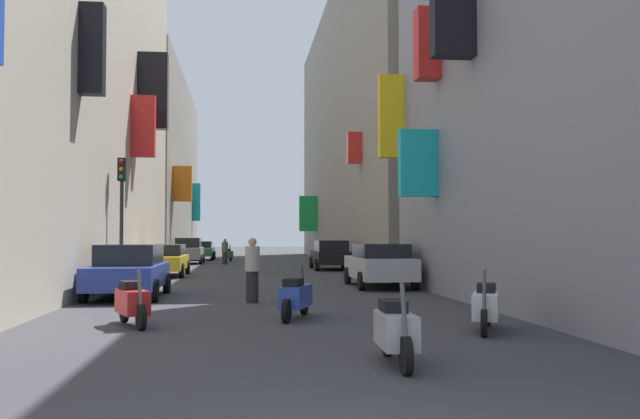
{
  "coord_description": "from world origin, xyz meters",
  "views": [
    {
      "loc": [
        -0.68,
        -4.25,
        1.74
      ],
      "look_at": [
        2.61,
        25.14,
        2.86
      ],
      "focal_mm": 38.36,
      "sensor_mm": 36.0,
      "label": 1
    }
  ],
  "objects": [
    {
      "name": "ground_plane",
      "position": [
        0.0,
        30.0,
        0.0
      ],
      "size": [
        140.0,
        140.0,
        0.0
      ],
      "primitive_type": "plane",
      "color": "#38383D"
    },
    {
      "name": "building_left_mid_a",
      "position": [
        -7.99,
        20.65,
        7.85
      ],
      "size": [
        7.21,
        26.76,
        15.71
      ],
      "color": "#BCB29E",
      "rests_on": "ground"
    },
    {
      "name": "building_left_mid_c",
      "position": [
        -7.99,
        47.45,
        6.6
      ],
      "size": [
        7.16,
        25.09,
        13.21
      ],
      "color": "gray",
      "rests_on": "ground"
    },
    {
      "name": "building_right_mid_b",
      "position": [
        8.0,
        41.1,
        8.98
      ],
      "size": [
        7.39,
        37.79,
        17.97
      ],
      "color": "gray",
      "rests_on": "ground"
    },
    {
      "name": "parked_car_green",
      "position": [
        -3.7,
        44.77,
        0.71
      ],
      "size": [
        1.96,
        4.23,
        1.31
      ],
      "color": "#236638",
      "rests_on": "ground"
    },
    {
      "name": "parked_car_black",
      "position": [
        3.72,
        30.16,
        0.77
      ],
      "size": [
        1.87,
        4.23,
        1.48
      ],
      "color": "black",
      "rests_on": "ground"
    },
    {
      "name": "parked_car_blue",
      "position": [
        -3.87,
        15.38,
        0.77
      ],
      "size": [
        1.97,
        4.34,
        1.48
      ],
      "color": "navy",
      "rests_on": "ground"
    },
    {
      "name": "parked_car_grey",
      "position": [
        -4.06,
        38.45,
        0.81
      ],
      "size": [
        1.84,
        3.91,
        1.58
      ],
      "color": "slate",
      "rests_on": "ground"
    },
    {
      "name": "parked_car_silver",
      "position": [
        3.87,
        18.36,
        0.77
      ],
      "size": [
        1.91,
        4.38,
        1.45
      ],
      "color": "#B7B7BC",
      "rests_on": "ground"
    },
    {
      "name": "parked_car_yellow",
      "position": [
        -4.02,
        25.64,
        0.71
      ],
      "size": [
        1.86,
        4.48,
        1.33
      ],
      "color": "gold",
      "rests_on": "ground"
    },
    {
      "name": "scooter_silver",
      "position": [
        1.36,
        4.81,
        0.46
      ],
      "size": [
        0.48,
        1.85,
        1.13
      ],
      "color": "#ADADB2",
      "rests_on": "ground"
    },
    {
      "name": "scooter_red",
      "position": [
        -2.79,
        9.19,
        0.46
      ],
      "size": [
        0.82,
        1.74,
        1.13
      ],
      "color": "red",
      "rests_on": "ground"
    },
    {
      "name": "scooter_blue",
      "position": [
        0.41,
        10.0,
        0.46
      ],
      "size": [
        0.8,
        1.91,
        1.13
      ],
      "color": "#2D4CAD",
      "rests_on": "ground"
    },
    {
      "name": "scooter_orange",
      "position": [
        -3.85,
        32.54,
        0.46
      ],
      "size": [
        0.63,
        1.75,
        1.13
      ],
      "color": "orange",
      "rests_on": "ground"
    },
    {
      "name": "scooter_white",
      "position": [
        3.69,
        7.75,
        0.46
      ],
      "size": [
        0.85,
        1.82,
        1.13
      ],
      "color": "silver",
      "rests_on": "ground"
    },
    {
      "name": "scooter_green",
      "position": [
        -1.72,
        41.44,
        0.46
      ],
      "size": [
        0.7,
        1.86,
        1.13
      ],
      "color": "#287F3D",
      "rests_on": "ground"
    },
    {
      "name": "pedestrian_crossing",
      "position": [
        -0.45,
        13.47,
        0.83
      ],
      "size": [
        0.53,
        0.53,
        1.67
      ],
      "color": "#252525",
      "rests_on": "ground"
    },
    {
      "name": "pedestrian_near_left",
      "position": [
        -1.8,
        37.13,
        0.76
      ],
      "size": [
        0.41,
        0.41,
        1.54
      ],
      "color": "#2C2C2C",
      "rests_on": "ground"
    },
    {
      "name": "traffic_light_near_corner",
      "position": [
        -4.62,
        18.43,
        2.9
      ],
      "size": [
        0.26,
        0.34,
        4.25
      ],
      "color": "#2D2D2D",
      "rests_on": "ground"
    }
  ]
}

